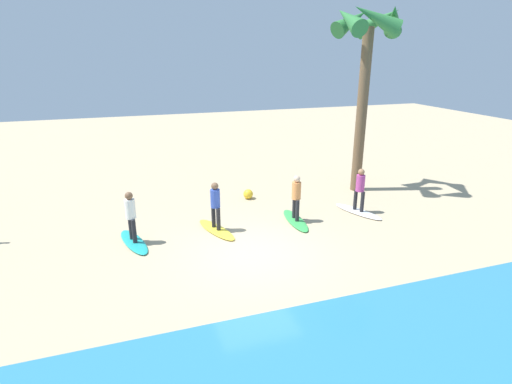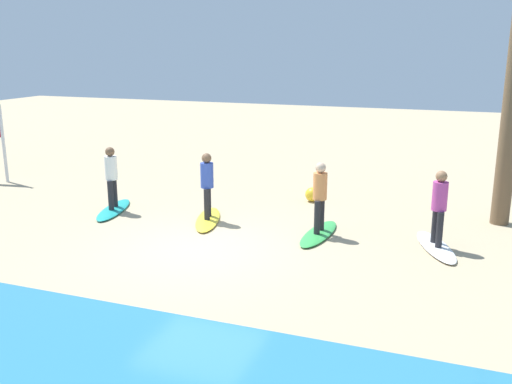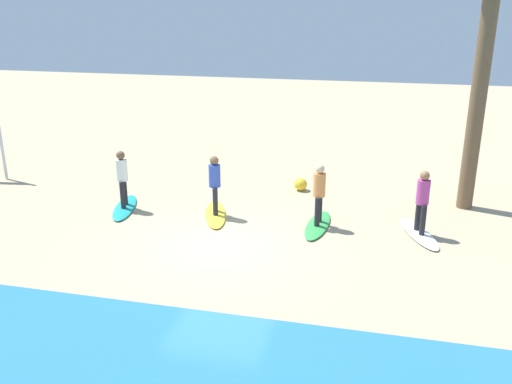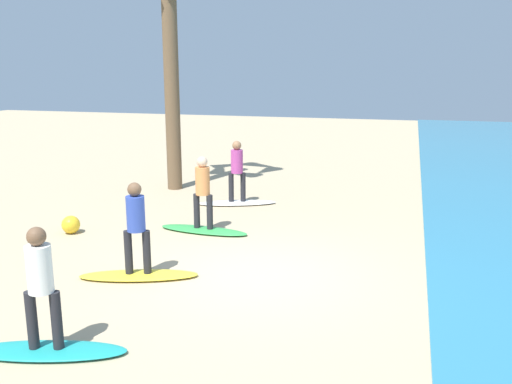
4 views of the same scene
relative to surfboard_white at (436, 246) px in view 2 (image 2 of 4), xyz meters
name	(u,v)px [view 2 (image 2 of 4)]	position (x,y,z in m)	size (l,w,h in m)	color
ground_plane	(199,249)	(4.80, 1.83, -0.04)	(60.00, 60.00, 0.00)	tan
surfboard_white	(436,246)	(0.00, 0.00, 0.00)	(2.10, 0.56, 0.09)	white
surfer_white	(439,203)	(0.00, 0.00, 0.99)	(0.32, 0.44, 1.64)	#232328
surfboard_green	(319,234)	(2.60, 0.03, 0.00)	(2.10, 0.56, 0.09)	green
surfer_green	(320,192)	(2.60, 0.03, 0.99)	(0.32, 0.46, 1.64)	#232328
surfboard_yellow	(208,219)	(5.49, -0.09, 0.00)	(2.10, 0.56, 0.09)	yellow
surfer_yellow	(207,181)	(5.49, -0.09, 0.99)	(0.32, 0.44, 1.64)	#232328
surfboard_teal	(114,210)	(8.21, 0.00, 0.00)	(2.10, 0.56, 0.09)	teal
surfer_teal	(111,173)	(8.21, 0.00, 0.99)	(0.32, 0.45, 1.64)	#232328
beach_ball	(312,194)	(3.50, -2.79, 0.16)	(0.40, 0.40, 0.40)	yellow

